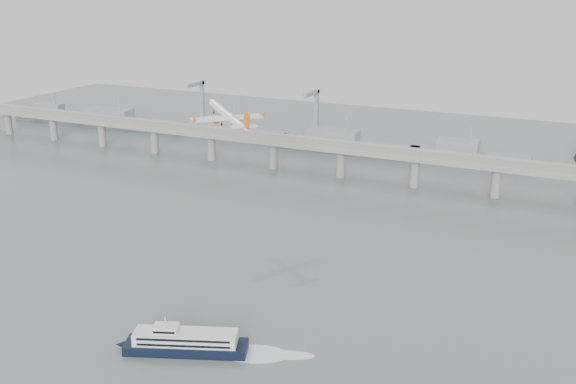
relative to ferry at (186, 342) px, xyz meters
The scene contains 5 objects.
ground 28.09m from the ferry, 87.69° to the left, with size 900.00×900.00×0.00m, color slate.
bridge 228.25m from the ferry, 90.01° to the left, with size 800.00×22.00×23.90m.
distant_fleet 331.04m from the ferry, 117.77° to the left, with size 453.00×60.90×40.00m.
ferry is the anchor object (origin of this frame).
airliner 127.14m from the ferry, 111.73° to the left, with size 38.11×36.16×12.82m.
Camera 1 is at (122.35, -203.64, 128.55)m, focal length 42.00 mm.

